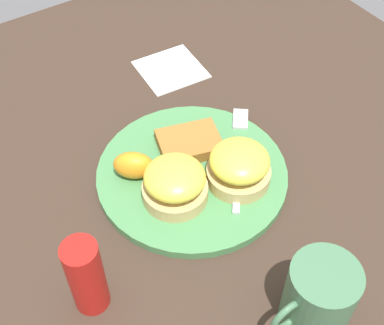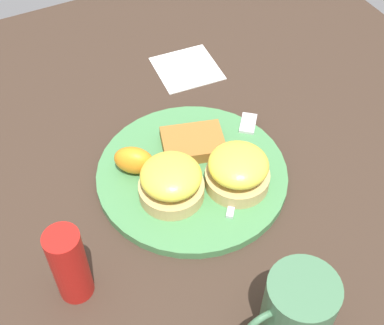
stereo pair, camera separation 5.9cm
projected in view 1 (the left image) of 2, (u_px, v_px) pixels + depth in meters
ground_plane at (192, 177)px, 0.81m from camera, size 1.10×1.10×0.00m
plate at (192, 174)px, 0.81m from camera, size 0.29×0.29×0.01m
sandwich_benedict_left at (175, 183)px, 0.75m from camera, size 0.09×0.09×0.06m
sandwich_benedict_right at (239, 166)px, 0.77m from camera, size 0.09×0.09×0.06m
hashbrown_patty at (189, 143)px, 0.82m from camera, size 0.11×0.09×0.02m
orange_wedge at (134, 165)px, 0.78m from camera, size 0.07×0.07×0.04m
fork at (239, 150)px, 0.82m from camera, size 0.15×0.18×0.00m
cup at (319, 297)px, 0.62m from camera, size 0.12×0.08×0.10m
napkin at (171, 69)px, 0.98m from camera, size 0.12×0.12×0.00m
condiment_bottle at (86, 276)px, 0.63m from camera, size 0.04×0.04×0.12m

